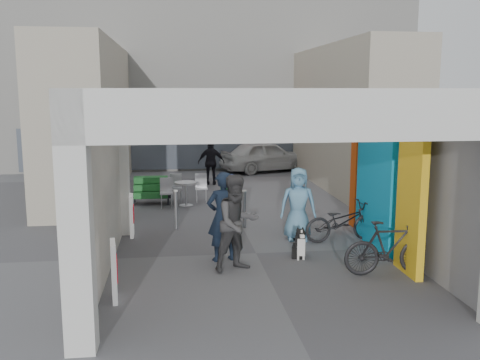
{
  "coord_description": "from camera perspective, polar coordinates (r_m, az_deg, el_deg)",
  "views": [
    {
      "loc": [
        -1.73,
        -10.95,
        3.48
      ],
      "look_at": [
        -0.22,
        1.0,
        1.44
      ],
      "focal_mm": 40.0,
      "sensor_mm": 36.0,
      "label": 1
    }
  ],
  "objects": [
    {
      "name": "ground",
      "position": [
        11.62,
        1.72,
        -7.82
      ],
      "size": [
        90.0,
        90.0,
        0.0
      ],
      "primitive_type": "plane",
      "color": "#5C5C61",
      "rests_on": "ground"
    },
    {
      "name": "arcade_canopy",
      "position": [
        10.45,
        5.42,
        3.09
      ],
      "size": [
        6.4,
        6.45,
        6.4
      ],
      "color": "silver",
      "rests_on": "ground"
    },
    {
      "name": "far_building",
      "position": [
        25.01,
        -3.27,
        10.78
      ],
      "size": [
        18.0,
        4.08,
        8.0
      ],
      "color": "silver",
      "rests_on": "ground"
    },
    {
      "name": "plaza_bldg_left",
      "position": [
        18.68,
        -15.8,
        6.26
      ],
      "size": [
        2.0,
        9.0,
        5.0
      ],
      "primitive_type": "cube",
      "color": "#A59E89",
      "rests_on": "ground"
    },
    {
      "name": "plaza_bldg_right",
      "position": [
        19.5,
        11.54,
        6.55
      ],
      "size": [
        2.0,
        9.0,
        5.0
      ],
      "primitive_type": "cube",
      "color": "#A59E89",
      "rests_on": "ground"
    },
    {
      "name": "bollard_left",
      "position": [
        13.57,
        -6.83,
        -3.18
      ],
      "size": [
        0.09,
        0.09,
        0.98
      ],
      "primitive_type": "cylinder",
      "color": "gray",
      "rests_on": "ground"
    },
    {
      "name": "bollard_center",
      "position": [
        13.64,
        0.46,
        -3.12
      ],
      "size": [
        0.09,
        0.09,
        0.94
      ],
      "primitive_type": "cylinder",
      "color": "gray",
      "rests_on": "ground"
    },
    {
      "name": "bollard_right",
      "position": [
        14.17,
        6.05,
        -2.92
      ],
      "size": [
        0.09,
        0.09,
        0.83
      ],
      "primitive_type": "cylinder",
      "color": "gray",
      "rests_on": "ground"
    },
    {
      "name": "advert_board_near",
      "position": [
        9.25,
        -13.28,
        -9.41
      ],
      "size": [
        0.16,
        0.56,
        1.0
      ],
      "rotation": [
        0.0,
        0.0,
        0.13
      ],
      "color": "silver",
      "rests_on": "ground"
    },
    {
      "name": "advert_board_far",
      "position": [
        13.09,
        -11.47,
        -3.71
      ],
      "size": [
        0.12,
        0.55,
        1.0
      ],
      "rotation": [
        0.0,
        0.0,
        0.04
      ],
      "color": "silver",
      "rests_on": "ground"
    },
    {
      "name": "cafe_set",
      "position": [
        16.54,
        -6.2,
        -1.49
      ],
      "size": [
        1.45,
        1.17,
        0.88
      ],
      "rotation": [
        0.0,
        0.0,
        -0.21
      ],
      "color": "#AFAEB4",
      "rests_on": "ground"
    },
    {
      "name": "produce_stand",
      "position": [
        16.7,
        -9.46,
        -1.4
      ],
      "size": [
        1.24,
        0.67,
        0.82
      ],
      "rotation": [
        0.0,
        0.0,
        -0.42
      ],
      "color": "black",
      "rests_on": "ground"
    },
    {
      "name": "crate_stack",
      "position": [
        18.55,
        -1.28,
        -0.31
      ],
      "size": [
        0.52,
        0.45,
        0.56
      ],
      "rotation": [
        0.0,
        0.0,
        0.26
      ],
      "color": "#1A5D22",
      "rests_on": "ground"
    },
    {
      "name": "border_collie",
      "position": [
        11.28,
        6.38,
        -6.96
      ],
      "size": [
        0.25,
        0.5,
        0.69
      ],
      "rotation": [
        0.0,
        0.0,
        -0.3
      ],
      "color": "black",
      "rests_on": "ground"
    },
    {
      "name": "man_with_dog",
      "position": [
        10.92,
        -1.87,
        -3.91
      ],
      "size": [
        0.77,
        0.61,
        1.85
      ],
      "primitive_type": "imported",
      "rotation": [
        0.0,
        0.0,
        3.42
      ],
      "color": "black",
      "rests_on": "ground"
    },
    {
      "name": "man_back_turned",
      "position": [
        10.33,
        -0.29,
        -4.6
      ],
      "size": [
        1.12,
        1.02,
        1.89
      ],
      "primitive_type": "imported",
      "rotation": [
        0.0,
        0.0,
        0.4
      ],
      "color": "#3A393C",
      "rests_on": "ground"
    },
    {
      "name": "man_elderly",
      "position": [
        12.51,
        6.21,
        -2.56
      ],
      "size": [
        0.9,
        0.65,
        1.71
      ],
      "primitive_type": "imported",
      "rotation": [
        0.0,
        0.0,
        -0.13
      ],
      "color": "#5A8CAF",
      "rests_on": "ground"
    },
    {
      "name": "man_crates",
      "position": [
        19.7,
        -3.09,
        1.89
      ],
      "size": [
        1.02,
        0.53,
        1.66
      ],
      "primitive_type": "imported",
      "rotation": [
        0.0,
        0.0,
        3.01
      ],
      "color": "black",
      "rests_on": "ground"
    },
    {
      "name": "bicycle_front",
      "position": [
        12.6,
        10.83,
        -4.37
      ],
      "size": [
        1.86,
        0.85,
        0.94
      ],
      "primitive_type": "imported",
      "rotation": [
        0.0,
        0.0,
        1.7
      ],
      "color": "black",
      "rests_on": "ground"
    },
    {
      "name": "bicycle_rear",
      "position": [
        10.56,
        15.69,
        -7.0
      ],
      "size": [
        1.77,
        0.57,
        1.05
      ],
      "primitive_type": "imported",
      "rotation": [
        0.0,
        0.0,
        1.53
      ],
      "color": "black",
      "rests_on": "ground"
    },
    {
      "name": "white_van",
      "position": [
        22.97,
        2.79,
        2.58
      ],
      "size": [
        4.21,
        2.68,
        1.34
      ],
      "primitive_type": "imported",
      "rotation": [
        0.0,
        0.0,
        1.87
      ],
      "color": "silver",
      "rests_on": "ground"
    }
  ]
}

